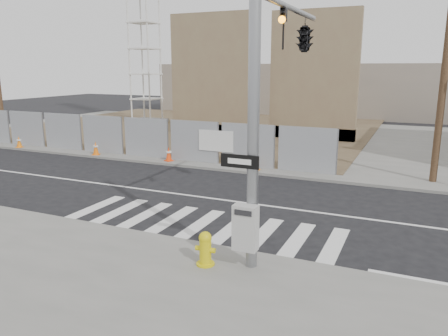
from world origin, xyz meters
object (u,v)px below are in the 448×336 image
at_px(crane_tower, 143,11).
at_px(fire_hydrant, 205,249).
at_px(traffic_cone_d, 256,163).
at_px(traffic_cone_c, 169,154).
at_px(traffic_cone_a, 19,142).
at_px(traffic_cone_b, 96,148).
at_px(signal_pole, 290,62).

bearing_deg(crane_tower, fire_hydrant, -53.37).
bearing_deg(traffic_cone_d, traffic_cone_c, 179.12).
bearing_deg(traffic_cone_a, traffic_cone_b, 0.83).
xyz_separation_m(crane_tower, fire_hydrant, (16.50, -22.19, -8.50)).
bearing_deg(traffic_cone_d, traffic_cone_a, -179.04).
bearing_deg(traffic_cone_d, signal_pole, -63.50).
bearing_deg(traffic_cone_c, fire_hydrant, -54.72).
distance_m(traffic_cone_a, traffic_cone_c, 9.87).
distance_m(traffic_cone_a, traffic_cone_d, 14.50).
height_order(signal_pole, traffic_cone_b, signal_pole).
height_order(crane_tower, traffic_cone_c, crane_tower).
bearing_deg(fire_hydrant, crane_tower, 118.69).
bearing_deg(crane_tower, signal_pole, -47.43).
bearing_deg(traffic_cone_b, crane_tower, 112.54).
xyz_separation_m(traffic_cone_b, traffic_cone_c, (4.34, 0.23, -0.00)).
xyz_separation_m(fire_hydrant, traffic_cone_a, (-16.75, 9.41, -0.08)).
xyz_separation_m(fire_hydrant, traffic_cone_b, (-11.23, 9.49, -0.06)).
xyz_separation_m(signal_pole, fire_hydrant, (-0.99, -3.15, -4.26)).
relative_size(traffic_cone_a, traffic_cone_d, 1.09).
height_order(traffic_cone_a, traffic_cone_d, traffic_cone_a).
bearing_deg(traffic_cone_d, traffic_cone_b, -178.96).
bearing_deg(traffic_cone_c, traffic_cone_a, -178.17).
xyz_separation_m(signal_pole, crane_tower, (-17.49, 19.05, 4.24)).
relative_size(crane_tower, traffic_cone_a, 27.07).
bearing_deg(crane_tower, traffic_cone_a, -91.11).
bearing_deg(signal_pole, traffic_cone_a, 160.55).
relative_size(signal_pole, fire_hydrant, 8.56).
bearing_deg(traffic_cone_b, traffic_cone_c, 3.09).
xyz_separation_m(traffic_cone_a, traffic_cone_b, (5.52, 0.08, 0.02)).
relative_size(traffic_cone_a, traffic_cone_b, 0.94).
relative_size(crane_tower, traffic_cone_d, 29.43).
distance_m(crane_tower, fire_hydrant, 28.93).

